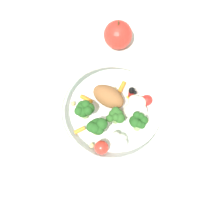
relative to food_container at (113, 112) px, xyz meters
The scene contains 4 objects.
ground_plane 0.04m from the food_container, 44.05° to the right, with size 2.40×2.40×0.00m, color silver.
food_container is the anchor object (origin of this frame).
loose_apple 0.20m from the food_container, 127.35° to the right, with size 0.07×0.07×0.08m.
folded_napkin 0.20m from the food_container, 54.22° to the left, with size 0.13×0.13×0.01m, color white.
Camera 1 is at (0.12, 0.22, 0.57)m, focal length 44.61 mm.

